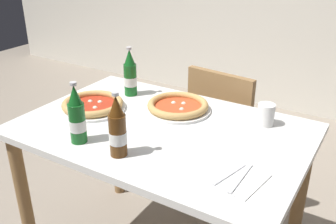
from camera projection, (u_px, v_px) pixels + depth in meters
The scene contains 9 objects.
dining_table_main at pixel (162, 150), 1.65m from camera, with size 1.20×0.80×0.75m.
chair_behind_table at pixel (227, 130), 2.17m from camera, with size 0.44×0.44×0.85m.
pizza_margherita_near at pixel (178, 106), 1.75m from camera, with size 0.30×0.30×0.04m.
pizza_marinara_far at pixel (93, 105), 1.76m from camera, with size 0.30×0.30×0.04m.
beer_bottle_left at pixel (130, 75), 1.89m from camera, with size 0.07×0.07×0.25m.
beer_bottle_center at pixel (77, 117), 1.45m from camera, with size 0.07×0.07×0.25m.
beer_bottle_right at pixel (117, 129), 1.36m from camera, with size 0.07×0.07×0.25m.
napkin_with_cutlery at pixel (235, 177), 1.27m from camera, with size 0.21×0.21×0.01m.
paper_cup at pixel (266, 115), 1.60m from camera, with size 0.07×0.07×0.10m, color white.
Camera 1 is at (0.77, -1.21, 1.48)m, focal length 40.70 mm.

